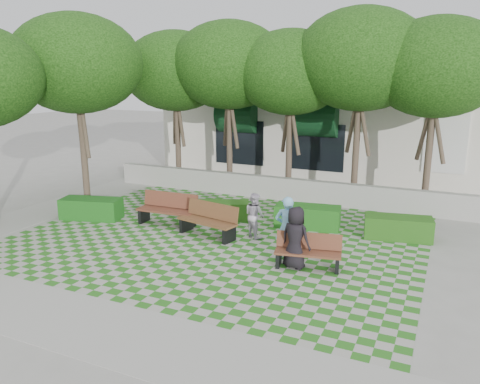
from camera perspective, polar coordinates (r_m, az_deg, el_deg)
The scene contains 17 objects.
ground at distance 13.65m, azimuth -4.56°, elevation -6.89°, with size 90.00×90.00×0.00m, color gray.
lawn at distance 14.48m, azimuth -2.64°, elevation -5.60°, with size 12.00×12.00×0.00m, color #2B721E.
sidewalk_south at distance 10.19m, azimuth -17.93°, elevation -15.15°, with size 16.00×2.00×0.01m, color #9E9B93.
sidewalk_west at distance 18.75m, azimuth -22.64°, elevation -2.12°, with size 2.00×12.00×0.01m, color #9E9B93.
retaining_wall at distance 18.94m, azimuth 4.53°, elevation 0.48°, with size 15.00×0.36×0.90m, color #9E9B93.
bench_east at distance 12.31m, azimuth 8.30°, elevation -7.24°, with size 1.78×0.89×0.89m.
bench_mid at distance 14.53m, azimuth -3.85°, elevation -3.50°, with size 2.06×1.06×1.03m.
bench_west at distance 15.79m, azimuth -8.79°, elevation -2.15°, with size 2.05×0.74×1.06m.
hedge_east at distance 15.10m, azimuth 18.71°, elevation -4.15°, with size 1.98×0.79×0.69m, color #204F15.
hedge_midright at distance 15.51m, azimuth 8.23°, elevation -2.99°, with size 2.09×0.83×0.73m, color #195316.
hedge_midleft at distance 16.23m, azimuth -2.17°, elevation -2.26°, with size 1.81×0.72×0.63m, color #1E4913.
hedge_west at distance 17.09m, azimuth -17.67°, elevation -1.94°, with size 2.06×0.83×0.72m, color #155015.
person_blue at distance 12.70m, azimuth 5.72°, elevation -4.36°, with size 0.64×0.42×1.74m, color #7AB7DF.
person_dark at distance 12.13m, azimuth 6.77°, elevation -5.54°, with size 0.80×0.52×1.64m, color black.
person_white at distance 14.34m, azimuth 1.80°, elevation -2.85°, with size 0.68×0.53×1.41m, color silver.
tree_row at distance 18.91m, azimuth -0.94°, elevation 14.96°, with size 17.70×13.40×7.41m.
building at distance 25.87m, azimuth 12.68°, elevation 8.45°, with size 18.00×8.92×5.15m.
Camera 1 is at (6.26, -11.12, 4.85)m, focal length 35.00 mm.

